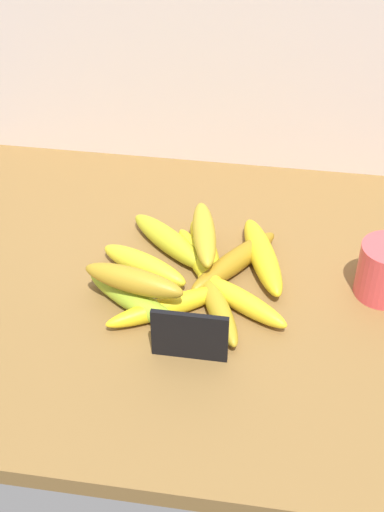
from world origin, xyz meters
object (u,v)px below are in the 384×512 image
(banana_2, at_px, (241,300))
(banana_11, at_px, (134,280))
(banana_1, at_px, (202,263))
(banana_4, at_px, (263,256))
(chalkboard_sign, at_px, (190,337))
(banana_10, at_px, (206,234))
(banana_0, at_px, (135,301))
(banana_9, at_px, (169,241))
(banana_3, at_px, (235,262))
(banana_8, at_px, (169,306))
(banana_7, at_px, (204,247))
(banana_5, at_px, (144,265))
(banana_6, at_px, (219,309))

(banana_2, xyz_separation_m, banana_11, (-0.16, -0.02, 0.04))
(banana_1, relative_size, banana_4, 0.97)
(chalkboard_sign, relative_size, banana_10, 0.65)
(banana_4, relative_size, banana_10, 1.18)
(banana_0, distance_m, banana_9, 0.16)
(banana_2, relative_size, banana_11, 1.06)
(banana_4, bearing_deg, banana_0, -143.67)
(banana_4, bearing_deg, banana_3, -157.37)
(banana_3, relative_size, banana_8, 1.00)
(banana_2, bearing_deg, banana_10, 122.06)
(chalkboard_sign, xyz_separation_m, banana_11, (-0.10, 0.09, 0.02))
(banana_3, distance_m, banana_10, 0.07)
(banana_7, bearing_deg, banana_11, -120.76)
(banana_5, height_order, banana_8, banana_5)
(banana_7, height_order, banana_9, banana_9)
(banana_1, xyz_separation_m, banana_10, (0.00, 0.03, 0.04))
(banana_1, height_order, banana_6, same)
(banana_3, relative_size, banana_6, 1.28)
(banana_9, bearing_deg, banana_4, -6.11)
(banana_9, height_order, banana_10, banana_10)
(banana_0, xyz_separation_m, banana_10, (0.09, 0.14, 0.04))
(banana_1, distance_m, banana_11, 0.14)
(banana_4, bearing_deg, banana_9, 173.89)
(chalkboard_sign, height_order, banana_1, chalkboard_sign)
(banana_0, relative_size, banana_2, 1.12)
(banana_0, distance_m, banana_6, 0.13)
(banana_3, distance_m, banana_4, 0.05)
(banana_4, distance_m, banana_8, 0.19)
(banana_1, bearing_deg, banana_0, -129.33)
(banana_9, xyz_separation_m, banana_10, (0.07, -0.01, 0.03))
(banana_4, relative_size, banana_5, 1.21)
(banana_0, distance_m, banana_7, 0.17)
(banana_1, distance_m, banana_10, 0.05)
(banana_8, xyz_separation_m, banana_11, (-0.06, 0.00, 0.04))
(banana_10, distance_m, banana_11, 0.16)
(banana_5, xyz_separation_m, banana_11, (0.00, -0.08, 0.04))
(banana_4, xyz_separation_m, banana_7, (-0.10, 0.01, -0.00))
(banana_0, height_order, banana_7, banana_0)
(chalkboard_sign, relative_size, banana_2, 0.63)
(banana_8, bearing_deg, banana_11, 174.89)
(banana_11, bearing_deg, chalkboard_sign, -41.16)
(banana_3, xyz_separation_m, banana_9, (-0.12, 0.04, 0.00))
(banana_1, xyz_separation_m, banana_8, (-0.03, -0.11, -0.00))
(banana_10, bearing_deg, banana_7, 118.77)
(banana_1, relative_size, banana_6, 1.20)
(banana_3, xyz_separation_m, banana_11, (-0.14, -0.11, 0.04))
(banana_3, xyz_separation_m, banana_4, (0.04, 0.02, 0.00))
(banana_6, height_order, banana_7, banana_7)
(banana_0, bearing_deg, banana_9, 80.56)
(chalkboard_sign, bearing_deg, banana_7, 93.15)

